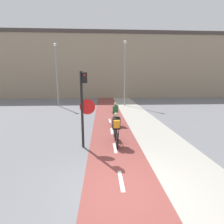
# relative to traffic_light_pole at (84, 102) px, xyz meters

# --- Properties ---
(ground_plane) EXTENTS (120.00, 120.00, 0.00)m
(ground_plane) POSITION_rel_traffic_light_pole_xyz_m (1.34, -3.24, -2.06)
(ground_plane) COLOR slate
(bike_lane) EXTENTS (2.26, 60.00, 0.02)m
(bike_lane) POSITION_rel_traffic_light_pole_xyz_m (1.34, -3.24, -2.05)
(bike_lane) COLOR brown
(bike_lane) RESTS_ON ground_plane
(sidewalk_strip) EXTENTS (2.40, 60.00, 0.05)m
(sidewalk_strip) POSITION_rel_traffic_light_pole_xyz_m (3.67, -3.24, -2.04)
(sidewalk_strip) COLOR #A8A399
(sidewalk_strip) RESTS_ON ground_plane
(building_row_background) EXTENTS (60.00, 5.20, 9.77)m
(building_row_background) POSITION_rel_traffic_light_pole_xyz_m (1.34, 21.43, 2.84)
(building_row_background) COLOR gray
(building_row_background) RESTS_ON ground_plane
(traffic_light_pole) EXTENTS (0.67, 0.25, 3.34)m
(traffic_light_pole) POSITION_rel_traffic_light_pole_xyz_m (0.00, 0.00, 0.00)
(traffic_light_pole) COLOR black
(traffic_light_pole) RESTS_ON ground_plane
(street_lamp_far) EXTENTS (0.36, 0.36, 6.61)m
(street_lamp_far) POSITION_rel_traffic_light_pole_xyz_m (-4.05, 11.99, 2.00)
(street_lamp_far) COLOR gray
(street_lamp_far) RESTS_ON ground_plane
(street_lamp_sidewalk) EXTENTS (0.36, 0.36, 6.93)m
(street_lamp_sidewalk) POSITION_rel_traffic_light_pole_xyz_m (3.28, 11.76, 2.16)
(street_lamp_sidewalk) COLOR gray
(street_lamp_sidewalk) RESTS_ON ground_plane
(cyclist_near) EXTENTS (0.46, 1.70, 1.51)m
(cyclist_near) POSITION_rel_traffic_light_pole_xyz_m (1.43, 0.25, -1.34)
(cyclist_near) COLOR black
(cyclist_near) RESTS_ON ground_plane
(cyclist_far) EXTENTS (0.46, 1.69, 1.50)m
(cyclist_far) POSITION_rel_traffic_light_pole_xyz_m (1.66, 3.71, -1.39)
(cyclist_far) COLOR black
(cyclist_far) RESTS_ON ground_plane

